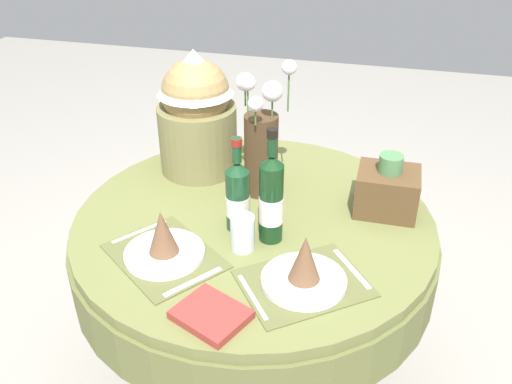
{
  "coord_description": "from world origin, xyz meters",
  "views": [
    {
      "loc": [
        0.39,
        -1.48,
        1.78
      ],
      "look_at": [
        0.0,
        0.03,
        0.83
      ],
      "focal_mm": 39.02,
      "sensor_mm": 36.0,
      "label": 1
    }
  ],
  "objects_px": {
    "place_setting_right": "(304,271)",
    "book_on_table": "(211,315)",
    "wine_bottle_left": "(271,199)",
    "dining_table": "(254,252)",
    "place_setting_left": "(164,244)",
    "wine_bottle_centre": "(238,195)",
    "woven_basket_side_right": "(387,190)",
    "flower_vase": "(261,142)",
    "tumbler_near_left": "(243,233)",
    "gift_tub_back_left": "(196,108)"
  },
  "relations": [
    {
      "from": "dining_table",
      "to": "book_on_table",
      "type": "xyz_separation_m",
      "value": [
        0.01,
        -0.48,
        0.15
      ]
    },
    {
      "from": "dining_table",
      "to": "place_setting_left",
      "type": "bearing_deg",
      "value": -126.99
    },
    {
      "from": "dining_table",
      "to": "book_on_table",
      "type": "bearing_deg",
      "value": -88.61
    },
    {
      "from": "woven_basket_side_right",
      "to": "wine_bottle_centre",
      "type": "bearing_deg",
      "value": -154.08
    },
    {
      "from": "gift_tub_back_left",
      "to": "place_setting_right",
      "type": "bearing_deg",
      "value": -48.35
    },
    {
      "from": "wine_bottle_centre",
      "to": "gift_tub_back_left",
      "type": "height_order",
      "value": "gift_tub_back_left"
    },
    {
      "from": "wine_bottle_centre",
      "to": "tumbler_near_left",
      "type": "distance_m",
      "value": 0.13
    },
    {
      "from": "flower_vase",
      "to": "woven_basket_side_right",
      "type": "bearing_deg",
      "value": -2.45
    },
    {
      "from": "flower_vase",
      "to": "wine_bottle_left",
      "type": "height_order",
      "value": "flower_vase"
    },
    {
      "from": "wine_bottle_left",
      "to": "tumbler_near_left",
      "type": "xyz_separation_m",
      "value": [
        -0.07,
        -0.07,
        -0.09
      ]
    },
    {
      "from": "gift_tub_back_left",
      "to": "place_setting_left",
      "type": "bearing_deg",
      "value": -81.54
    },
    {
      "from": "book_on_table",
      "to": "woven_basket_side_right",
      "type": "relative_size",
      "value": 0.86
    },
    {
      "from": "wine_bottle_centre",
      "to": "woven_basket_side_right",
      "type": "distance_m",
      "value": 0.5
    },
    {
      "from": "place_setting_right",
      "to": "book_on_table",
      "type": "distance_m",
      "value": 0.29
    },
    {
      "from": "flower_vase",
      "to": "dining_table",
      "type": "bearing_deg",
      "value": -83.94
    },
    {
      "from": "wine_bottle_centre",
      "to": "book_on_table",
      "type": "distance_m",
      "value": 0.43
    },
    {
      "from": "tumbler_near_left",
      "to": "gift_tub_back_left",
      "type": "xyz_separation_m",
      "value": [
        -0.3,
        0.45,
        0.19
      ]
    },
    {
      "from": "tumbler_near_left",
      "to": "book_on_table",
      "type": "bearing_deg",
      "value": -89.68
    },
    {
      "from": "book_on_table",
      "to": "place_setting_left",
      "type": "bearing_deg",
      "value": 159.64
    },
    {
      "from": "gift_tub_back_left",
      "to": "woven_basket_side_right",
      "type": "relative_size",
      "value": 2.23
    },
    {
      "from": "dining_table",
      "to": "flower_vase",
      "type": "xyz_separation_m",
      "value": [
        -0.02,
        0.17,
        0.34
      ]
    },
    {
      "from": "tumbler_near_left",
      "to": "book_on_table",
      "type": "distance_m",
      "value": 0.31
    },
    {
      "from": "place_setting_right",
      "to": "woven_basket_side_right",
      "type": "relative_size",
      "value": 2.06
    },
    {
      "from": "book_on_table",
      "to": "woven_basket_side_right",
      "type": "height_order",
      "value": "woven_basket_side_right"
    },
    {
      "from": "dining_table",
      "to": "gift_tub_back_left",
      "type": "distance_m",
      "value": 0.56
    },
    {
      "from": "wine_bottle_left",
      "to": "wine_bottle_centre",
      "type": "relative_size",
      "value": 1.18
    },
    {
      "from": "tumbler_near_left",
      "to": "book_on_table",
      "type": "xyz_separation_m",
      "value": [
        0.0,
        -0.31,
        -0.04
      ]
    },
    {
      "from": "dining_table",
      "to": "gift_tub_back_left",
      "type": "relative_size",
      "value": 2.63
    },
    {
      "from": "gift_tub_back_left",
      "to": "woven_basket_side_right",
      "type": "distance_m",
      "value": 0.73
    },
    {
      "from": "tumbler_near_left",
      "to": "woven_basket_side_right",
      "type": "distance_m",
      "value": 0.52
    },
    {
      "from": "flower_vase",
      "to": "gift_tub_back_left",
      "type": "distance_m",
      "value": 0.29
    },
    {
      "from": "place_setting_left",
      "to": "wine_bottle_centre",
      "type": "xyz_separation_m",
      "value": [
        0.17,
        0.2,
        0.07
      ]
    },
    {
      "from": "place_setting_right",
      "to": "woven_basket_side_right",
      "type": "bearing_deg",
      "value": 65.88
    },
    {
      "from": "place_setting_left",
      "to": "wine_bottle_left",
      "type": "xyz_separation_m",
      "value": [
        0.28,
        0.17,
        0.1
      ]
    },
    {
      "from": "wine_bottle_left",
      "to": "place_setting_right",
      "type": "bearing_deg",
      "value": -53.67
    },
    {
      "from": "place_setting_right",
      "to": "dining_table",
      "type": "bearing_deg",
      "value": 127.11
    },
    {
      "from": "dining_table",
      "to": "tumbler_near_left",
      "type": "height_order",
      "value": "tumbler_near_left"
    },
    {
      "from": "tumbler_near_left",
      "to": "gift_tub_back_left",
      "type": "height_order",
      "value": "gift_tub_back_left"
    },
    {
      "from": "dining_table",
      "to": "place_setting_left",
      "type": "distance_m",
      "value": 0.39
    },
    {
      "from": "place_setting_left",
      "to": "wine_bottle_left",
      "type": "relative_size",
      "value": 1.14
    },
    {
      "from": "wine_bottle_centre",
      "to": "woven_basket_side_right",
      "type": "relative_size",
      "value": 1.53
    },
    {
      "from": "dining_table",
      "to": "place_setting_left",
      "type": "height_order",
      "value": "place_setting_left"
    },
    {
      "from": "wine_bottle_left",
      "to": "gift_tub_back_left",
      "type": "relative_size",
      "value": 0.81
    },
    {
      "from": "wine_bottle_centre",
      "to": "flower_vase",
      "type": "bearing_deg",
      "value": 86.18
    },
    {
      "from": "place_setting_right",
      "to": "woven_basket_side_right",
      "type": "xyz_separation_m",
      "value": [
        0.2,
        0.44,
        0.03
      ]
    },
    {
      "from": "place_setting_left",
      "to": "gift_tub_back_left",
      "type": "bearing_deg",
      "value": 98.46
    },
    {
      "from": "flower_vase",
      "to": "book_on_table",
      "type": "relative_size",
      "value": 2.64
    },
    {
      "from": "wine_bottle_left",
      "to": "tumbler_near_left",
      "type": "bearing_deg",
      "value": -135.07
    },
    {
      "from": "book_on_table",
      "to": "flower_vase",
      "type": "bearing_deg",
      "value": 116.66
    },
    {
      "from": "place_setting_right",
      "to": "wine_bottle_left",
      "type": "relative_size",
      "value": 1.14
    }
  ]
}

